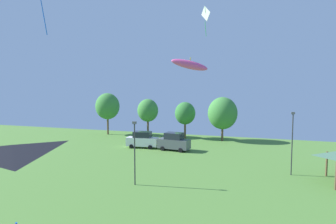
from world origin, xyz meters
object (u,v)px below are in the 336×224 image
object	(u,v)px
kite_flying_1	(17,207)
treeline_tree_0	(108,106)
light_post_0	(135,149)
kite_flying_9	(190,65)
treeline_tree_2	(185,113)
parked_car_second_from_left	(174,142)
treeline_tree_1	(148,110)
parked_car_leftmost	(142,140)
light_post_1	(292,140)
treeline_tree_3	(223,113)
kite_flying_8	(206,15)

from	to	relation	value
kite_flying_1	treeline_tree_0	distance (m)	51.77
kite_flying_1	light_post_0	xyz separation A→B (m)	(-6.15, 20.13, -3.10)
kite_flying_9	treeline_tree_2	distance (m)	32.74
kite_flying_9	parked_car_second_from_left	size ratio (longest dim) A/B	0.57
treeline_tree_1	treeline_tree_2	bearing A→B (deg)	4.15
parked_car_leftmost	treeline_tree_1	bearing A→B (deg)	101.46
treeline_tree_2	kite_flying_1	bearing A→B (deg)	-80.00
kite_flying_9	treeline_tree_1	xyz separation A→B (m)	(-15.51, 30.46, -6.00)
light_post_1	treeline_tree_3	bearing A→B (deg)	118.41
light_post_1	treeline_tree_0	distance (m)	36.63
kite_flying_8	treeline_tree_0	xyz separation A→B (m)	(-22.48, 17.31, -11.89)
treeline_tree_2	treeline_tree_3	bearing A→B (deg)	-3.70
kite_flying_9	treeline_tree_2	size ratio (longest dim) A/B	0.42
kite_flying_1	kite_flying_8	bearing A→B (deg)	92.32
kite_flying_1	parked_car_leftmost	world-z (taller)	kite_flying_1
parked_car_leftmost	treeline_tree_1	distance (m)	10.88
light_post_0	treeline_tree_1	bearing A→B (deg)	109.32
light_post_0	treeline_tree_3	xyz separation A→B (m)	(4.70, 26.01, 1.32)
kite_flying_8	treeline_tree_3	xyz separation A→B (m)	(-0.29, 17.41, -12.63)
kite_flying_8	parked_car_second_from_left	bearing A→B (deg)	129.12
treeline_tree_1	treeline_tree_3	size ratio (longest dim) A/B	0.93
parked_car_leftmost	treeline_tree_2	bearing A→B (deg)	63.04
parked_car_leftmost	treeline_tree_1	world-z (taller)	treeline_tree_1
treeline_tree_0	treeline_tree_3	xyz separation A→B (m)	(22.19, 0.10, -0.74)
parked_car_leftmost	light_post_1	bearing A→B (deg)	-27.35
treeline_tree_3	kite_flying_8	bearing A→B (deg)	-89.05
kite_flying_8	light_post_1	bearing A→B (deg)	-3.46
treeline_tree_0	kite_flying_1	bearing A→B (deg)	-62.82
treeline_tree_3	treeline_tree_0	bearing A→B (deg)	-179.74
light_post_1	kite_flying_1	bearing A→B (deg)	-106.37
kite_flying_8	kite_flying_9	bearing A→B (deg)	-83.79
treeline_tree_1	kite_flying_9	bearing A→B (deg)	-63.02
kite_flying_9	kite_flying_1	bearing A→B (deg)	-90.98
kite_flying_1	treeline_tree_3	xyz separation A→B (m)	(-1.45, 46.15, -1.78)
kite_flying_8	parked_car_leftmost	xyz separation A→B (m)	(-11.05, 7.55, -16.17)
kite_flying_9	light_post_0	bearing A→B (deg)	144.83
kite_flying_1	treeline_tree_1	world-z (taller)	treeline_tree_1
treeline_tree_1	treeline_tree_2	distance (m)	7.05
kite_flying_1	treeline_tree_1	xyz separation A→B (m)	(-15.24, 46.08, -1.64)
parked_car_leftmost	light_post_1	xyz separation A→B (m)	(20.49, -8.12, 2.53)
parked_car_leftmost	treeline_tree_2	distance (m)	11.52
kite_flying_8	treeline_tree_3	bearing A→B (deg)	90.95
treeline_tree_2	treeline_tree_3	distance (m)	6.78
treeline_tree_3	kite_flying_1	bearing A→B (deg)	-88.20
parked_car_leftmost	treeline_tree_3	bearing A→B (deg)	36.75
treeline_tree_1	parked_car_second_from_left	bearing A→B (deg)	-50.95
treeline_tree_2	treeline_tree_0	bearing A→B (deg)	-178.01
light_post_0	treeline_tree_1	xyz separation A→B (m)	(-9.09, 25.94, 1.46)
treeline_tree_3	kite_flying_9	bearing A→B (deg)	-86.78
parked_car_leftmost	light_post_1	world-z (taller)	light_post_1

